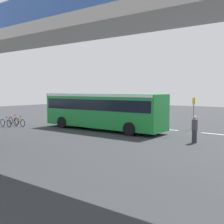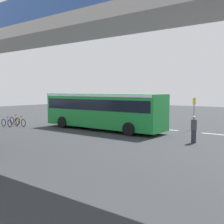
% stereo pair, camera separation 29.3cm
% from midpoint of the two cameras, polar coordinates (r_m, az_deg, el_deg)
% --- Properties ---
extents(ground, '(80.00, 80.00, 0.00)m').
position_cam_midpoint_polar(ground, '(24.30, -0.40, -3.70)').
color(ground, '#2D3033').
extents(city_bus, '(11.54, 2.85, 3.15)m').
position_cam_midpoint_polar(city_bus, '(24.20, -1.68, 0.75)').
color(city_bus, '#1E8C38').
rests_on(city_bus, ground).
extents(bicycle_orange, '(1.77, 0.44, 0.96)m').
position_cam_midpoint_polar(bicycle_orange, '(28.09, -18.01, -2.04)').
color(bicycle_orange, black).
rests_on(bicycle_orange, ground).
extents(bicycle_blue, '(1.77, 0.44, 0.96)m').
position_cam_midpoint_polar(bicycle_blue, '(28.21, -20.46, -2.07)').
color(bicycle_blue, black).
rests_on(bicycle_blue, ground).
extents(bicycle_red, '(1.77, 0.44, 0.96)m').
position_cam_midpoint_polar(bicycle_red, '(30.14, -19.00, -1.63)').
color(bicycle_red, black).
rests_on(bicycle_red, ground).
extents(pedestrian, '(0.38, 0.38, 1.79)m').
position_cam_midpoint_polar(pedestrian, '(19.09, 16.81, -3.46)').
color(pedestrian, '#2D2D38').
rests_on(pedestrian, ground).
extents(traffic_sign, '(0.08, 0.60, 2.80)m').
position_cam_midpoint_polar(traffic_sign, '(25.50, 16.75, 0.77)').
color(traffic_sign, slate).
rests_on(traffic_sign, ground).
extents(lane_dash_leftmost, '(2.00, 0.20, 0.01)m').
position_cam_midpoint_polar(lane_dash_leftmost, '(23.55, 20.44, -4.24)').
color(lane_dash_leftmost, silver).
rests_on(lane_dash_leftmost, ground).
extents(lane_dash_left, '(2.00, 0.20, 0.01)m').
position_cam_midpoint_polar(lane_dash_left, '(25.01, 11.64, -3.55)').
color(lane_dash_left, silver).
rests_on(lane_dash_left, ground).
extents(lane_dash_centre, '(2.00, 0.20, 0.01)m').
position_cam_midpoint_polar(lane_dash_centre, '(26.98, 3.98, -2.88)').
color(lane_dash_centre, silver).
rests_on(lane_dash_centre, ground).
extents(lane_dash_right, '(2.00, 0.20, 0.01)m').
position_cam_midpoint_polar(lane_dash_right, '(29.37, -2.54, -2.27)').
color(lane_dash_right, silver).
rests_on(lane_dash_right, ground).
extents(lane_dash_rightmost, '(2.00, 0.20, 0.01)m').
position_cam_midpoint_polar(lane_dash_rightmost, '(32.08, -8.00, -1.74)').
color(lane_dash_rightmost, silver).
rests_on(lane_dash_rightmost, ground).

